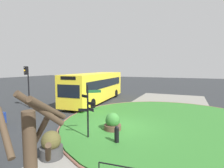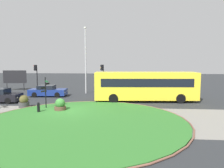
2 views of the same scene
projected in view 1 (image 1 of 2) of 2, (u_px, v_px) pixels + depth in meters
The scene contains 11 objects.
ground at pixel (119, 128), 11.28m from camera, with size 120.00×120.00×0.00m, color #282B2D.
sidewalk_paving at pixel (152, 133), 10.45m from camera, with size 32.00×7.80×0.02m, color gray.
grass_island at pixel (172, 123), 12.05m from camera, with size 14.83×14.83×0.10m, color #2D6B28.
grass_kerb_ring at pixel (172, 123), 12.05m from camera, with size 15.14×15.14×0.11m, color brown.
signpost_directional at pixel (88, 108), 9.38m from camera, with size 0.72×1.07×2.95m.
bollard_foreground at pixel (117, 135), 8.85m from camera, with size 0.24×0.24×0.93m.
bus_yellow at pixel (96, 86), 19.84m from camera, with size 11.17×3.41×3.20m.
traffic_light_far at pixel (27, 78), 16.58m from camera, with size 0.49×0.28×3.96m.
planter_near_signpost at pixel (113, 123), 10.66m from camera, with size 1.03×1.03×1.12m.
planter_kerbside at pixel (51, 146), 7.52m from camera, with size 0.97×0.97×1.17m.
street_tree_bare at pixel (33, 167), 3.64m from camera, with size 1.22×1.24×3.47m.
Camera 1 is at (-10.25, -3.91, 3.85)m, focal length 28.34 mm.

